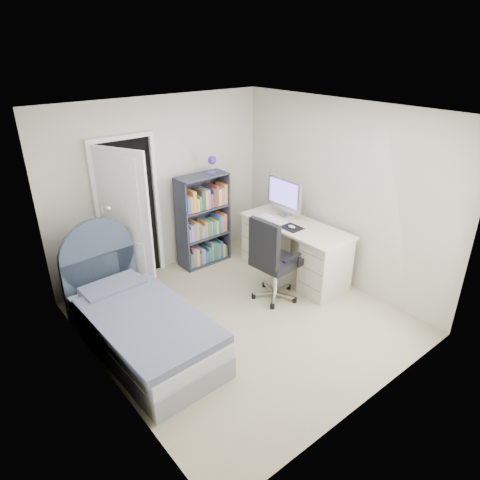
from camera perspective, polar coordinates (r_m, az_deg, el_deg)
room_shell at (r=4.81m, az=0.27°, el=1.83°), size 3.50×3.70×2.60m
door at (r=5.78m, az=-14.94°, el=2.79°), size 0.92×0.76×2.06m
bed at (r=4.97m, az=-13.20°, el=-10.88°), size 1.04×2.08×1.26m
nightstand at (r=5.93m, az=-20.35°, el=-4.64°), size 0.37×0.37×0.56m
floor_lamp at (r=5.68m, az=-16.68°, el=-3.23°), size 0.19×0.19×1.36m
bookcase at (r=6.46m, az=-4.83°, el=2.28°), size 0.78×0.33×1.65m
desk at (r=6.19m, az=7.17°, el=-0.99°), size 0.67×1.67×1.37m
office_chair at (r=5.47m, az=4.20°, el=-2.22°), size 0.61×0.63×1.17m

